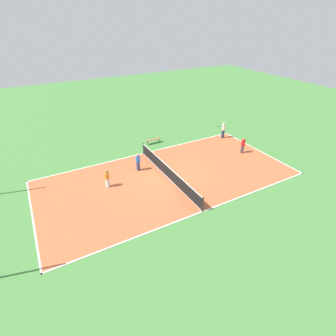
% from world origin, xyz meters
% --- Properties ---
extents(ground_plane, '(80.00, 80.00, 0.00)m').
position_xyz_m(ground_plane, '(0.00, 0.00, 0.00)').
color(ground_plane, '#47843D').
extents(court_surface, '(9.76, 20.19, 0.02)m').
position_xyz_m(court_surface, '(0.00, 0.00, 0.01)').
color(court_surface, '#C66038').
rests_on(court_surface, ground_plane).
extents(tennis_net, '(9.56, 0.10, 1.10)m').
position_xyz_m(tennis_net, '(0.00, 0.00, 0.58)').
color(tennis_net, black).
rests_on(tennis_net, court_surface).
extents(bench, '(0.36, 1.58, 0.45)m').
position_xyz_m(bench, '(6.42, -1.83, 0.39)').
color(bench, olive).
rests_on(bench, ground_plane).
extents(player_coach_red, '(0.50, 0.50, 1.54)m').
position_xyz_m(player_coach_red, '(0.42, -8.25, 0.89)').
color(player_coach_red, '#4C4C51').
rests_on(player_coach_red, court_surface).
extents(player_center_orange, '(0.49, 0.49, 1.46)m').
position_xyz_m(player_center_orange, '(1.09, 4.63, 0.84)').
color(player_center_orange, white).
rests_on(player_center_orange, court_surface).
extents(player_far_white, '(0.54, 0.98, 1.75)m').
position_xyz_m(player_far_white, '(4.06, -8.88, 1.04)').
color(player_far_white, navy).
rests_on(player_far_white, court_surface).
extents(player_near_blue, '(0.38, 0.38, 1.56)m').
position_xyz_m(player_near_blue, '(2.23, 1.63, 0.90)').
color(player_near_blue, navy).
rests_on(player_near_blue, court_surface).
extents(tennis_ball_near_net, '(0.07, 0.07, 0.07)m').
position_xyz_m(tennis_ball_near_net, '(3.21, 2.52, 0.06)').
color(tennis_ball_near_net, '#CCE033').
rests_on(tennis_ball_near_net, court_surface).
extents(tennis_ball_left_sideline, '(0.07, 0.07, 0.07)m').
position_xyz_m(tennis_ball_left_sideline, '(-0.11, -3.50, 0.06)').
color(tennis_ball_left_sideline, '#CCE033').
rests_on(tennis_ball_left_sideline, court_surface).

